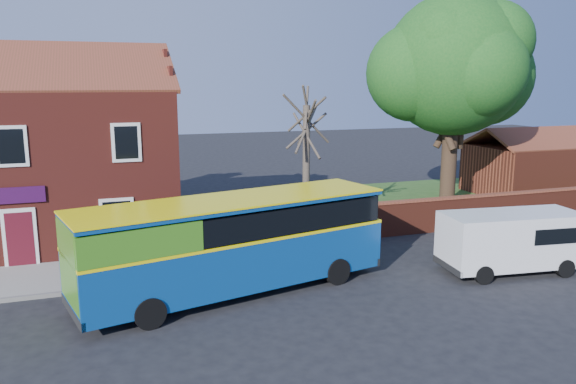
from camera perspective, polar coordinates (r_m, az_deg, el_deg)
name	(u,v)px	position (r m, az deg, el deg)	size (l,w,h in m)	color
ground	(255,322)	(16.85, -3.36, -13.02)	(120.00, 120.00, 0.00)	black
pavement	(17,282)	(21.90, -25.82, -8.19)	(18.00, 3.50, 0.12)	gray
kerb	(10,299)	(20.26, -26.40, -9.75)	(18.00, 0.15, 0.14)	slate
grass_strip	(411,202)	(33.35, 12.41, -0.99)	(26.00, 12.00, 0.04)	#426B28
shop_building	(26,164)	(26.74, -25.06, 2.63)	(12.30, 8.13, 10.50)	maroon
boundary_wall	(478,211)	(28.35, 18.72, -1.83)	(22.00, 0.38, 1.60)	maroon
outbuilding	(538,167)	(38.47, 24.08, 2.30)	(8.20, 5.06, 4.17)	maroon
bus	(225,242)	(18.36, -6.43, -5.02)	(10.75, 5.01, 3.18)	navy
van_near	(511,239)	(22.09, 21.76, -4.48)	(5.25, 2.57, 2.22)	white
large_tree	(453,70)	(31.82, 16.43, 11.84)	(9.41, 7.45, 11.48)	black
bare_tree	(306,162)	(25.77, 1.87, 3.09)	(2.40, 2.85, 6.39)	#4C4238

